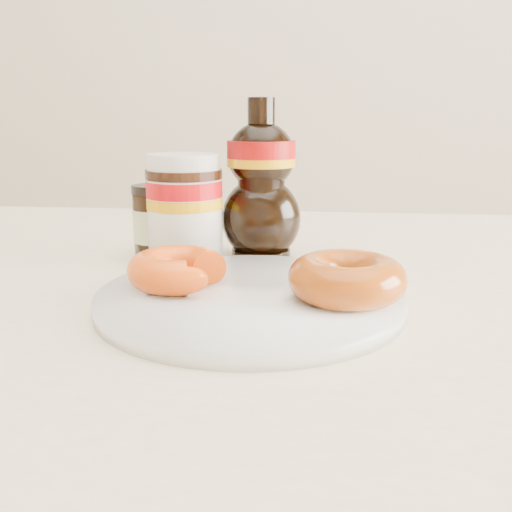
# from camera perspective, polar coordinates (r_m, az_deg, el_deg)

# --- Properties ---
(dining_table) EXTENTS (1.40, 0.90, 0.75)m
(dining_table) POSITION_cam_1_polar(r_m,az_deg,el_deg) (0.64, -2.81, -9.47)
(dining_table) COLOR #FEE8C1
(dining_table) RESTS_ON ground
(plate) EXTENTS (0.28, 0.28, 0.01)m
(plate) POSITION_cam_1_polar(r_m,az_deg,el_deg) (0.52, -0.59, -4.24)
(plate) COLOR white
(plate) RESTS_ON dining_table
(donut_bitten) EXTENTS (0.12, 0.12, 0.03)m
(donut_bitten) POSITION_cam_1_polar(r_m,az_deg,el_deg) (0.54, -7.88, -1.32)
(donut_bitten) COLOR #E34A0C
(donut_bitten) RESTS_ON plate
(donut_whole) EXTENTS (0.10, 0.10, 0.04)m
(donut_whole) POSITION_cam_1_polar(r_m,az_deg,el_deg) (0.50, 9.07, -2.22)
(donut_whole) COLOR #8E3609
(donut_whole) RESTS_ON plate
(nutella_jar) EXTENTS (0.09, 0.09, 0.13)m
(nutella_jar) POSITION_cam_1_polar(r_m,az_deg,el_deg) (0.68, -7.14, 5.21)
(nutella_jar) COLOR white
(nutella_jar) RESTS_ON dining_table
(syrup_bottle) EXTENTS (0.10, 0.09, 0.19)m
(syrup_bottle) POSITION_cam_1_polar(r_m,az_deg,el_deg) (0.70, 0.52, 7.74)
(syrup_bottle) COLOR black
(syrup_bottle) RESTS_ON dining_table
(dark_jar) EXTENTS (0.06, 0.06, 0.09)m
(dark_jar) POSITION_cam_1_polar(r_m,az_deg,el_deg) (0.71, -9.98, 3.35)
(dark_jar) COLOR black
(dark_jar) RESTS_ON dining_table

